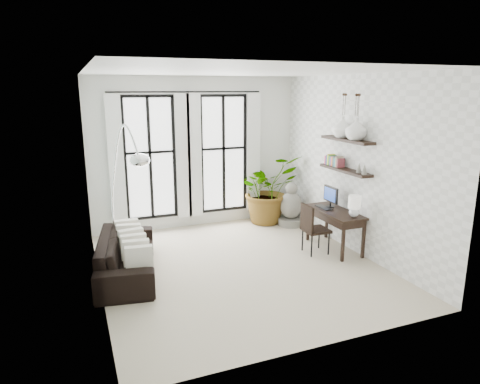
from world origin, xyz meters
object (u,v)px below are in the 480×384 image
plant (267,189)px  arc_lamp (124,158)px  desk (337,214)px  sofa (127,255)px  desk_chair (312,226)px  buddha (291,207)px

plant → arc_lamp: arc_lamp is taller
desk → arc_lamp: (-3.64, 0.81, 1.13)m
sofa → plant: (3.30, 1.68, 0.44)m
desk → desk_chair: size_ratio=1.38×
desk_chair → buddha: 1.67m
arc_lamp → buddha: (3.58, 0.81, -1.43)m
sofa → desk: (3.75, -0.37, 0.39)m
plant → desk_chair: 2.04m
plant → desk: 2.10m
desk → arc_lamp: size_ratio=0.53×
plant → desk_chair: plant is taller
buddha → desk_chair: bearing=-105.2°
desk_chair → desk: bearing=-0.6°
arc_lamp → buddha: size_ratio=2.48×
sofa → desk_chair: 3.27m
plant → arc_lamp: (-3.20, -1.24, 1.07)m
desk → buddha: size_ratio=1.31×
sofa → arc_lamp: bearing=-3.6°
plant → arc_lamp: size_ratio=0.64×
desk → arc_lamp: bearing=167.4°
plant → buddha: bearing=-48.0°
desk → desk_chair: (-0.50, 0.02, -0.18)m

